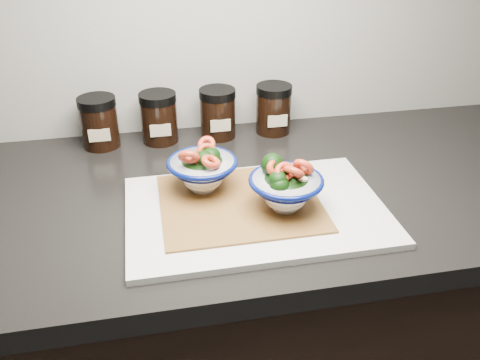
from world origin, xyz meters
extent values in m
cube|color=black|center=(0.00, 1.45, 0.43)|extent=(3.43, 0.58, 0.86)
cube|color=black|center=(0.00, 1.45, 0.88)|extent=(3.50, 0.60, 0.04)
cube|color=beige|center=(-0.02, 1.36, 0.91)|extent=(0.45, 0.30, 0.01)
cube|color=#A97432|center=(-0.04, 1.38, 0.91)|extent=(0.28, 0.24, 0.00)
cylinder|color=white|center=(-0.10, 1.44, 0.92)|extent=(0.04, 0.04, 0.01)
ellipsoid|color=white|center=(-0.10, 1.44, 0.93)|extent=(0.07, 0.07, 0.03)
torus|color=#051050|center=(-0.10, 1.44, 0.97)|extent=(0.13, 0.13, 0.01)
torus|color=#051050|center=(-0.10, 1.44, 0.96)|extent=(0.11, 0.11, 0.00)
ellipsoid|color=black|center=(-0.10, 1.44, 0.96)|extent=(0.09, 0.09, 0.04)
ellipsoid|color=black|center=(-0.10, 1.42, 0.99)|extent=(0.03, 0.03, 0.03)
cylinder|color=#477233|center=(-0.10, 1.42, 0.97)|extent=(0.01, 0.01, 0.02)
ellipsoid|color=black|center=(-0.10, 1.42, 0.97)|extent=(0.03, 0.03, 0.03)
cylinder|color=#477233|center=(-0.10, 1.42, 0.96)|extent=(0.01, 0.01, 0.02)
ellipsoid|color=black|center=(-0.09, 1.44, 0.98)|extent=(0.04, 0.04, 0.03)
cylinder|color=#477233|center=(-0.09, 1.44, 0.97)|extent=(0.01, 0.01, 0.02)
torus|color=#D74A28|center=(-0.10, 1.42, 0.98)|extent=(0.05, 0.05, 0.03)
torus|color=#D74A28|center=(-0.13, 1.41, 1.00)|extent=(0.04, 0.04, 0.04)
torus|color=#D74A28|center=(-0.09, 1.44, 0.99)|extent=(0.04, 0.04, 0.04)
torus|color=#D74A28|center=(-0.09, 1.46, 0.99)|extent=(0.05, 0.05, 0.04)
torus|color=#D74A28|center=(-0.09, 1.40, 0.99)|extent=(0.05, 0.05, 0.03)
cylinder|color=#CCBC8E|center=(-0.11, 1.43, 0.98)|extent=(0.02, 0.02, 0.01)
cylinder|color=white|center=(0.03, 1.34, 0.92)|extent=(0.04, 0.04, 0.01)
ellipsoid|color=white|center=(0.03, 1.34, 0.93)|extent=(0.07, 0.07, 0.03)
torus|color=#051050|center=(0.03, 1.34, 0.97)|extent=(0.13, 0.13, 0.01)
torus|color=#051050|center=(0.03, 1.34, 0.96)|extent=(0.11, 0.11, 0.00)
ellipsoid|color=black|center=(0.03, 1.34, 0.96)|extent=(0.09, 0.09, 0.04)
ellipsoid|color=black|center=(0.01, 1.37, 0.99)|extent=(0.04, 0.04, 0.04)
cylinder|color=#477233|center=(0.01, 1.37, 0.97)|extent=(0.01, 0.01, 0.02)
ellipsoid|color=black|center=(0.01, 1.32, 0.97)|extent=(0.03, 0.03, 0.04)
cylinder|color=#477233|center=(0.01, 1.32, 0.96)|extent=(0.01, 0.01, 0.02)
ellipsoid|color=black|center=(0.01, 1.33, 0.98)|extent=(0.03, 0.03, 0.03)
cylinder|color=#477233|center=(0.01, 1.33, 0.97)|extent=(0.01, 0.01, 0.02)
torus|color=#D74A28|center=(0.02, 1.33, 0.99)|extent=(0.05, 0.05, 0.04)
torus|color=#D74A28|center=(0.04, 1.33, 0.99)|extent=(0.05, 0.05, 0.04)
torus|color=#D74A28|center=(0.04, 1.35, 0.98)|extent=(0.04, 0.05, 0.04)
torus|color=#D74A28|center=(0.06, 1.35, 0.99)|extent=(0.04, 0.05, 0.05)
torus|color=#D74A28|center=(0.01, 1.35, 0.99)|extent=(0.04, 0.05, 0.05)
cylinder|color=#CCBC8E|center=(0.02, 1.34, 0.98)|extent=(0.02, 0.02, 0.02)
cylinder|color=#CCBC8E|center=(0.05, 1.33, 0.98)|extent=(0.02, 0.02, 0.01)
cylinder|color=black|center=(-0.29, 1.69, 0.95)|extent=(0.08, 0.08, 0.09)
cylinder|color=black|center=(-0.29, 1.69, 1.00)|extent=(0.08, 0.08, 0.02)
cube|color=#C6B793|center=(-0.29, 1.65, 0.94)|extent=(0.05, 0.00, 0.03)
cylinder|color=black|center=(-0.16, 1.69, 0.95)|extent=(0.08, 0.08, 0.09)
cylinder|color=black|center=(-0.16, 1.69, 1.00)|extent=(0.08, 0.08, 0.02)
cube|color=#C6B793|center=(-0.16, 1.65, 0.94)|extent=(0.04, 0.00, 0.03)
cylinder|color=black|center=(-0.03, 1.69, 0.95)|extent=(0.08, 0.08, 0.09)
cylinder|color=black|center=(-0.03, 1.69, 1.00)|extent=(0.08, 0.08, 0.02)
cube|color=#C6B793|center=(-0.03, 1.65, 0.94)|extent=(0.04, 0.00, 0.03)
cylinder|color=black|center=(0.10, 1.69, 0.95)|extent=(0.08, 0.08, 0.09)
cylinder|color=black|center=(0.10, 1.69, 1.00)|extent=(0.08, 0.08, 0.02)
cube|color=#C6B793|center=(0.10, 1.65, 0.94)|extent=(0.04, 0.00, 0.03)
camera|label=1|loc=(-0.19, 0.63, 1.40)|focal=38.00mm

